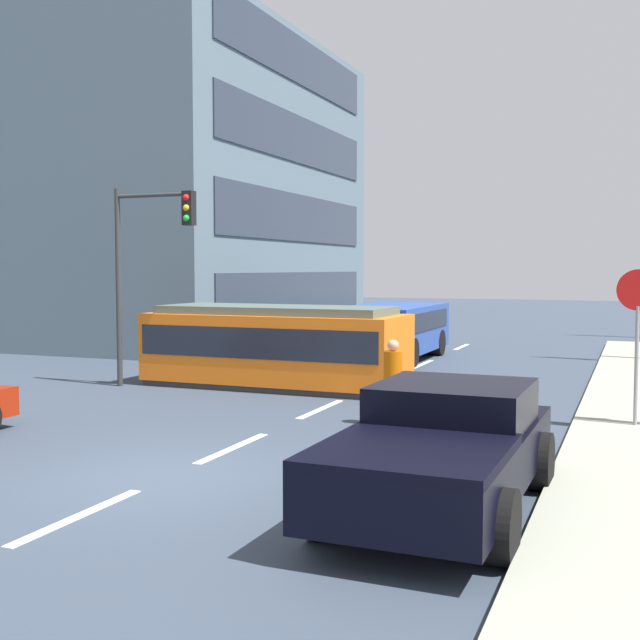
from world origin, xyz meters
name	(u,v)px	position (x,y,z in m)	size (l,w,h in m)	color
ground_plane	(377,384)	(0.00, 10.00, 0.00)	(120.00, 120.00, 0.00)	#364151
lane_stripe_0	(79,516)	(0.00, -2.00, 0.01)	(0.16, 2.40, 0.01)	silver
lane_stripe_1	(233,448)	(0.00, 2.00, 0.01)	(0.16, 2.40, 0.01)	silver
lane_stripe_2	(321,409)	(0.00, 6.00, 0.01)	(0.16, 2.40, 0.01)	silver
lane_stripe_3	(422,364)	(0.00, 14.72, 0.01)	(0.16, 2.40, 0.01)	silver
lane_stripe_4	(461,347)	(0.00, 20.72, 0.01)	(0.16, 2.40, 0.01)	silver
corner_building	(150,193)	(-14.02, 20.62, 6.40)	(14.52, 16.75, 12.80)	slate
streetcar_tram	(276,345)	(-2.33, 8.72, 1.07)	(6.71, 2.63, 2.07)	orange
city_bus	(393,328)	(-1.27, 15.65, 1.04)	(2.56, 5.64, 1.81)	#2B4892
pedestrian_crossing	(393,377)	(1.97, 4.85, 0.94)	(0.51, 0.36, 1.67)	#2C2F43
pickup_truck_parked	(443,448)	(4.10, -0.14, 0.80)	(2.35, 5.04, 1.55)	black
stop_sign	(638,314)	(6.30, 5.94, 2.19)	(0.76, 0.07, 2.88)	gray
traffic_light_mast	(147,250)	(-5.21, 7.27, 3.51)	(2.32, 0.33, 5.06)	#333333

